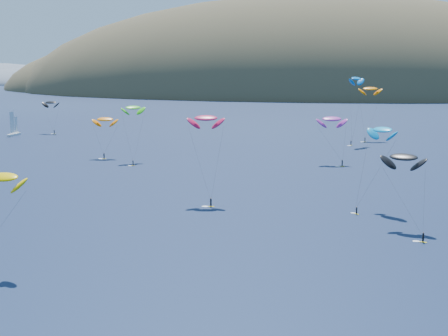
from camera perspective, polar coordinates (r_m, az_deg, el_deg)
island at (r=623.47m, az=9.70°, el=5.90°), size 730.00×300.00×210.00m
sailboat at (r=289.28m, az=-18.66°, el=3.02°), size 9.48×8.23×11.88m
kitesurfer_1 at (r=218.19m, az=-10.82°, el=4.39°), size 9.02×7.38×15.42m
kitesurfer_2 at (r=106.83m, az=-19.59°, el=-0.80°), size 8.63×9.06×17.45m
kitesurfer_3 at (r=209.39m, az=-8.32°, el=5.48°), size 8.61×15.24×19.83m
kitesurfer_4 at (r=252.15m, az=12.01°, el=7.99°), size 8.51×11.38×28.21m
kitesurfer_5 at (r=145.59m, az=14.29°, el=3.41°), size 10.17×12.35×20.25m
kitesurfer_6 at (r=205.28m, az=9.83°, el=4.44°), size 10.17×10.23×17.04m
kitesurfer_7 at (r=131.15m, az=16.11°, el=0.96°), size 9.59×15.50×16.71m
kitesurfer_9 at (r=148.75m, az=-1.67°, el=4.57°), size 8.87×10.07×22.24m
kitesurfer_11 at (r=267.69m, az=13.23°, el=7.07°), size 9.60×12.97×23.66m
kitesurfer_12 at (r=293.82m, az=-15.56°, el=5.80°), size 8.38×7.10×16.03m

